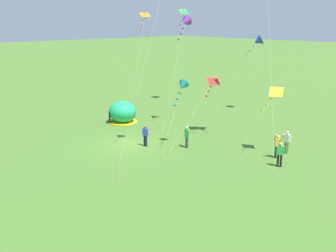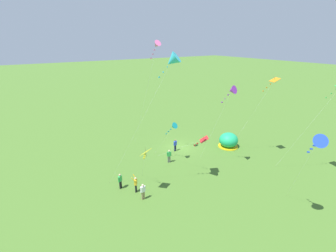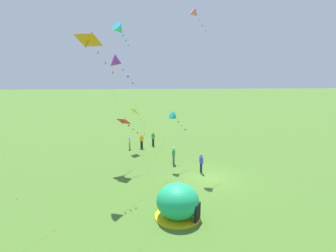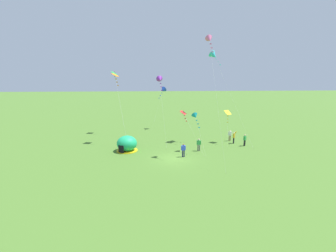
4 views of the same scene
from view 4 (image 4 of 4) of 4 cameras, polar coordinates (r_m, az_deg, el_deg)
The scene contains 16 objects.
ground_plane at distance 27.81m, azimuth 1.65°, elevation -8.29°, with size 300.00×300.00×0.00m, color #477028.
popup_tent at distance 30.89m, azimuth -10.40°, elevation -4.46°, with size 2.81×2.81×2.10m.
person_near_tent at distance 36.52m, azimuth 15.44°, elevation -2.19°, with size 0.59×0.28×1.72m.
person_strolling at distance 30.63m, azimuth 7.83°, elevation -4.57°, with size 0.56×0.35×1.72m.
person_center_field at distance 28.13m, azimuth 3.93°, elevation -5.99°, with size 0.59×0.29×1.72m.
person_far_back at distance 35.26m, azimuth 16.40°, elevation -2.69°, with size 0.68×0.72×1.89m.
person_watching_sky at distance 34.43m, azimuth 18.92°, elevation -3.26°, with size 0.51×0.41×1.72m.
kite_green at distance 40.70m, azimuth -13.43°, elevation 12.48°, with size 2.65×4.48×10.93m.
kite_pink at distance 27.95m, azimuth 10.47°, elevation 20.78°, with size 1.28×6.25×14.54m.
kite_orange at distance 34.11m, azimuth -13.18°, elevation 11.99°, with size 2.50×4.54×10.52m.
kite_cyan at distance 35.17m, azimuth 11.54°, elevation 17.14°, with size 5.76×5.76×13.68m.
kite_purple at distance 33.31m, azimuth -2.08°, elevation 11.70°, with size 1.30×4.13×10.05m.
kite_yellow at distance 34.80m, azimuth 14.92°, elevation 3.02°, with size 1.59×3.82×5.02m.
kite_red at distance 33.81m, azimuth 4.04°, elevation 3.08°, with size 2.38×7.51×4.94m.
kite_blue at distance 42.99m, azimuth -1.29°, elevation 9.10°, with size 3.18×3.23×8.14m.
kite_teal at distance 29.69m, azimuth 6.92°, elevation 2.48°, with size 1.48×3.68×5.29m.
Camera 4 is at (-2.87, -25.93, 9.62)m, focal length 24.00 mm.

